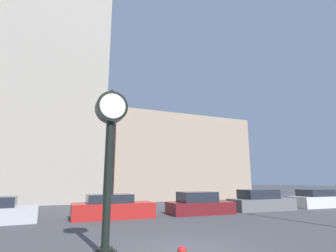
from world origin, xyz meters
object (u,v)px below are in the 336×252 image
Objects in this scene: car_maroon at (199,205)px; car_red at (112,208)px; street_clock at (110,142)px; car_grey at (261,202)px; car_white at (318,200)px.

car_red is at bearing -179.73° from car_maroon.
street_clock is 14.62m from car_grey.
car_grey is 5.85m from car_white.
car_grey is (12.33, 7.41, -2.64)m from street_clock.
car_white reaches higher than car_red.
car_maroon reaches higher than car_red.
car_grey is (10.66, -0.14, 0.04)m from car_red.
car_red is 10.66m from car_grey.
car_maroon is 0.88× the size of car_grey.
street_clock is 8.19m from car_red.
car_red is 1.09× the size of car_maroon.
car_red is at bearing 77.56° from street_clock.
car_grey is at bearing 3.32° from car_maroon.
car_grey reaches higher than car_white.
street_clock is at bearing -132.03° from car_maroon.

